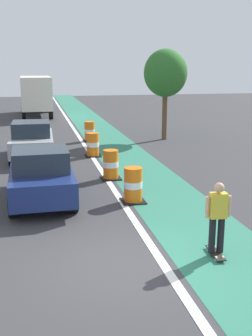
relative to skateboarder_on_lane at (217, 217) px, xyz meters
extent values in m
plane|color=#38383A|center=(-2.16, 0.00, -0.91)|extent=(100.00, 100.00, 0.00)
cube|color=#2D755B|center=(0.24, 12.00, -0.91)|extent=(2.50, 80.00, 0.01)
cube|color=silver|center=(-1.26, 12.00, -0.91)|extent=(0.20, 80.00, 0.01)
cube|color=black|center=(0.00, 0.00, -0.84)|extent=(0.29, 0.82, 0.02)
cylinder|color=silver|center=(0.05, -0.27, -0.86)|extent=(0.05, 0.11, 0.11)
cylinder|color=silver|center=(-0.10, -0.25, -0.86)|extent=(0.05, 0.11, 0.11)
cylinder|color=silver|center=(0.10, 0.25, -0.86)|extent=(0.05, 0.11, 0.11)
cylinder|color=silver|center=(-0.05, 0.27, -0.86)|extent=(0.05, 0.11, 0.11)
cylinder|color=black|center=(0.10, -0.01, -0.42)|extent=(0.15, 0.15, 0.82)
cylinder|color=black|center=(-0.10, 0.01, -0.42)|extent=(0.15, 0.15, 0.82)
cube|color=gold|center=(0.00, 0.00, 0.27)|extent=(0.38, 0.25, 0.56)
cylinder|color=tan|center=(0.24, -0.02, 0.24)|extent=(0.09, 0.09, 0.48)
cylinder|color=tan|center=(-0.24, 0.02, 0.24)|extent=(0.09, 0.09, 0.48)
sphere|color=tan|center=(0.00, 0.00, 0.67)|extent=(0.22, 0.22, 0.22)
cube|color=navy|center=(-3.67, 4.76, -0.21)|extent=(1.88, 4.12, 0.72)
cube|color=#232D38|center=(-3.67, 4.51, 0.47)|extent=(1.64, 1.74, 0.64)
cylinder|color=black|center=(-4.51, 6.02, -0.57)|extent=(0.29, 0.68, 0.68)
cylinder|color=black|center=(-2.87, 6.04, -0.57)|extent=(0.29, 0.68, 0.68)
cylinder|color=black|center=(-4.48, 3.48, -0.57)|extent=(0.29, 0.68, 0.68)
cylinder|color=black|center=(-2.84, 3.50, -0.57)|extent=(0.29, 0.68, 0.68)
cube|color=#9EA0A5|center=(-3.94, 11.08, -0.21)|extent=(1.95, 4.15, 0.72)
cube|color=#232D38|center=(-3.94, 10.83, 0.47)|extent=(1.66, 1.76, 0.64)
cylinder|color=black|center=(-4.72, 12.37, -0.57)|extent=(0.30, 0.69, 0.68)
cylinder|color=black|center=(-3.09, 12.33, -0.57)|extent=(0.30, 0.69, 0.68)
cylinder|color=black|center=(-4.79, 9.83, -0.57)|extent=(0.30, 0.69, 0.68)
cylinder|color=black|center=(-3.15, 9.78, -0.57)|extent=(0.30, 0.69, 0.68)
cylinder|color=orange|center=(-0.92, 4.03, -0.66)|extent=(0.56, 0.56, 0.42)
cylinder|color=white|center=(-0.92, 4.03, -0.35)|extent=(0.57, 0.57, 0.21)
cylinder|color=orange|center=(-0.92, 4.03, -0.03)|extent=(0.56, 0.56, 0.42)
cube|color=black|center=(-0.92, 4.03, -0.89)|extent=(0.73, 0.73, 0.04)
cylinder|color=orange|center=(-1.11, 6.82, -0.66)|extent=(0.56, 0.56, 0.42)
cylinder|color=white|center=(-1.11, 6.82, -0.35)|extent=(0.57, 0.57, 0.21)
cylinder|color=orange|center=(-1.11, 6.82, -0.03)|extent=(0.56, 0.56, 0.42)
cube|color=black|center=(-1.11, 6.82, -0.89)|extent=(0.73, 0.73, 0.04)
cylinder|color=orange|center=(-1.20, 10.88, -0.66)|extent=(0.56, 0.56, 0.42)
cylinder|color=white|center=(-1.20, 10.88, -0.35)|extent=(0.57, 0.57, 0.21)
cylinder|color=orange|center=(-1.20, 10.88, -0.03)|extent=(0.56, 0.56, 0.42)
cube|color=black|center=(-1.20, 10.88, -0.89)|extent=(0.73, 0.73, 0.04)
cylinder|color=orange|center=(-0.82, 14.83, -0.66)|extent=(0.56, 0.56, 0.42)
cylinder|color=white|center=(-0.82, 14.83, -0.35)|extent=(0.57, 0.57, 0.21)
cylinder|color=orange|center=(-0.82, 14.83, -0.03)|extent=(0.56, 0.56, 0.42)
cube|color=black|center=(-0.82, 14.83, -0.89)|extent=(0.73, 0.73, 0.04)
cube|color=silver|center=(-3.55, 26.54, 1.07)|extent=(2.38, 5.63, 2.50)
cube|color=#19478C|center=(-3.61, 30.39, 0.62)|extent=(2.23, 1.93, 2.10)
cylinder|color=black|center=(-4.64, 30.17, -0.43)|extent=(0.31, 0.96, 0.96)
cylinder|color=black|center=(-2.58, 30.20, -0.43)|extent=(0.31, 0.96, 0.96)
cylinder|color=black|center=(-4.56, 25.12, -0.43)|extent=(0.31, 0.96, 0.96)
cylinder|color=black|center=(-2.50, 25.15, -0.43)|extent=(0.31, 0.96, 0.96)
cylinder|color=brown|center=(3.40, 14.48, 0.39)|extent=(0.28, 0.28, 2.60)
ellipsoid|color=#2D6B28|center=(3.40, 14.48, 2.79)|extent=(2.40, 2.40, 2.60)
camera|label=1|loc=(-3.78, -7.84, 3.21)|focal=44.26mm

